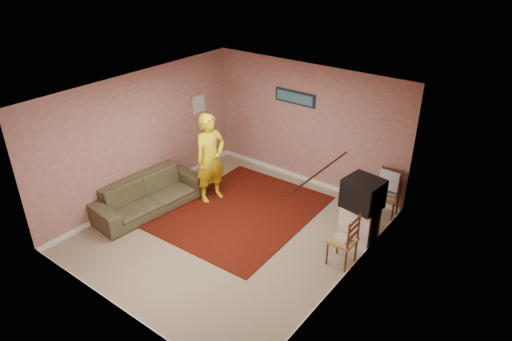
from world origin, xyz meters
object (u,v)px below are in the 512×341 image
Objects in this scene: tv_cabinet at (359,224)px; chair_a at (388,189)px; chair_b at (343,234)px; crt_tv at (363,193)px; sofa at (148,195)px; person at (211,158)px.

chair_a is at bearing 87.26° from tv_cabinet.
tv_cabinet is at bearing -175.90° from chair_b.
tv_cabinet is at bearing -99.39° from chair_a.
crt_tv reaches higher than sofa.
chair_b is (0.05, -0.72, 0.21)m from tv_cabinet.
person is (-3.08, 0.26, 0.36)m from chair_b.
chair_b is at bearing -72.08° from sofa.
tv_cabinet reaches higher than sofa.
person is at bearing -27.94° from sofa.
person reaches higher than tv_cabinet.
crt_tv is at bearing -99.72° from chair_a.
chair_b is at bearing -96.77° from chair_a.
chair_b reaches higher than sofa.
chair_a is (0.06, 1.04, -0.38)m from crt_tv.
person reaches higher than chair_a.
chair_b is at bearing -81.63° from person.
crt_tv is at bearing -61.86° from sofa.
sofa is at bearing -157.96° from tv_cabinet.
chair_b is 3.11m from person.
chair_b is at bearing -86.32° from tv_cabinet.
sofa is (-3.74, -1.52, -0.65)m from crt_tv.
tv_cabinet is 1.07m from chair_a.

